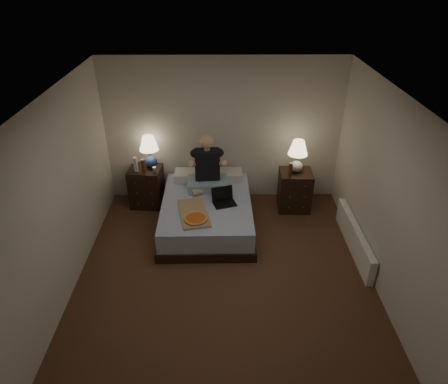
{
  "coord_description": "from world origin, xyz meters",
  "views": [
    {
      "loc": [
        -0.05,
        -4.08,
        3.79
      ],
      "look_at": [
        0.0,
        0.9,
        0.85
      ],
      "focal_mm": 32.0,
      "sensor_mm": 36.0,
      "label": 1
    }
  ],
  "objects_px": {
    "water_bottle": "(136,164)",
    "soda_can": "(154,170)",
    "person": "(207,163)",
    "bed": "(207,213)",
    "lamp_left": "(150,152)",
    "lamp_right": "(297,156)",
    "nightstand_right": "(295,190)",
    "pizza_box": "(196,219)",
    "nightstand_left": "(147,186)",
    "beer_bottle_left": "(143,166)",
    "radiator": "(354,238)",
    "laptop": "(224,198)",
    "beer_bottle_right": "(291,169)"
  },
  "relations": [
    {
      "from": "pizza_box",
      "to": "beer_bottle_left",
      "type": "bearing_deg",
      "value": 117.59
    },
    {
      "from": "beer_bottle_right",
      "to": "radiator",
      "type": "relative_size",
      "value": 0.14
    },
    {
      "from": "beer_bottle_right",
      "to": "radiator",
      "type": "height_order",
      "value": "beer_bottle_right"
    },
    {
      "from": "laptop",
      "to": "radiator",
      "type": "bearing_deg",
      "value": -33.72
    },
    {
      "from": "bed",
      "to": "person",
      "type": "xyz_separation_m",
      "value": [
        0.01,
        0.4,
        0.7
      ]
    },
    {
      "from": "nightstand_left",
      "to": "person",
      "type": "distance_m",
      "value": 1.25
    },
    {
      "from": "bed",
      "to": "nightstand_left",
      "type": "relative_size",
      "value": 2.68
    },
    {
      "from": "person",
      "to": "pizza_box",
      "type": "relative_size",
      "value": 1.22
    },
    {
      "from": "nightstand_left",
      "to": "radiator",
      "type": "bearing_deg",
      "value": -17.11
    },
    {
      "from": "nightstand_right",
      "to": "laptop",
      "type": "height_order",
      "value": "laptop"
    },
    {
      "from": "nightstand_right",
      "to": "person",
      "type": "bearing_deg",
      "value": -173.65
    },
    {
      "from": "nightstand_left",
      "to": "pizza_box",
      "type": "bearing_deg",
      "value": -48.66
    },
    {
      "from": "lamp_right",
      "to": "person",
      "type": "xyz_separation_m",
      "value": [
        -1.47,
        -0.15,
        -0.04
      ]
    },
    {
      "from": "beer_bottle_left",
      "to": "water_bottle",
      "type": "bearing_deg",
      "value": 163.89
    },
    {
      "from": "soda_can",
      "to": "person",
      "type": "height_order",
      "value": "person"
    },
    {
      "from": "bed",
      "to": "lamp_left",
      "type": "distance_m",
      "value": 1.43
    },
    {
      "from": "lamp_right",
      "to": "soda_can",
      "type": "distance_m",
      "value": 2.37
    },
    {
      "from": "lamp_left",
      "to": "person",
      "type": "height_order",
      "value": "person"
    },
    {
      "from": "lamp_left",
      "to": "soda_can",
      "type": "xyz_separation_m",
      "value": [
        0.09,
        -0.21,
        -0.23
      ]
    },
    {
      "from": "beer_bottle_left",
      "to": "person",
      "type": "distance_m",
      "value": 1.09
    },
    {
      "from": "person",
      "to": "pizza_box",
      "type": "distance_m",
      "value": 1.08
    },
    {
      "from": "nightstand_right",
      "to": "lamp_left",
      "type": "distance_m",
      "value": 2.55
    },
    {
      "from": "water_bottle",
      "to": "pizza_box",
      "type": "xyz_separation_m",
      "value": [
        1.05,
        -1.17,
        -0.31
      ]
    },
    {
      "from": "soda_can",
      "to": "pizza_box",
      "type": "height_order",
      "value": "soda_can"
    },
    {
      "from": "water_bottle",
      "to": "soda_can",
      "type": "distance_m",
      "value": 0.33
    },
    {
      "from": "beer_bottle_left",
      "to": "pizza_box",
      "type": "relative_size",
      "value": 0.3
    },
    {
      "from": "lamp_left",
      "to": "water_bottle",
      "type": "bearing_deg",
      "value": -144.87
    },
    {
      "from": "water_bottle",
      "to": "person",
      "type": "xyz_separation_m",
      "value": [
        1.2,
        -0.19,
        0.11
      ]
    },
    {
      "from": "lamp_right",
      "to": "person",
      "type": "height_order",
      "value": "person"
    },
    {
      "from": "water_bottle",
      "to": "soda_can",
      "type": "bearing_deg",
      "value": -10.68
    },
    {
      "from": "nightstand_right",
      "to": "beer_bottle_left",
      "type": "distance_m",
      "value": 2.59
    },
    {
      "from": "beer_bottle_left",
      "to": "lamp_right",
      "type": "bearing_deg",
      "value": -0.14
    },
    {
      "from": "nightstand_left",
      "to": "laptop",
      "type": "bearing_deg",
      "value": -25.06
    },
    {
      "from": "beer_bottle_right",
      "to": "water_bottle",
      "type": "bearing_deg",
      "value": 175.81
    },
    {
      "from": "lamp_left",
      "to": "beer_bottle_right",
      "type": "distance_m",
      "value": 2.36
    },
    {
      "from": "nightstand_left",
      "to": "pizza_box",
      "type": "xyz_separation_m",
      "value": [
        0.92,
        -1.25,
        0.16
      ]
    },
    {
      "from": "nightstand_right",
      "to": "water_bottle",
      "type": "height_order",
      "value": "water_bottle"
    },
    {
      "from": "lamp_right",
      "to": "person",
      "type": "bearing_deg",
      "value": -174.37
    },
    {
      "from": "nightstand_left",
      "to": "laptop",
      "type": "height_order",
      "value": "laptop"
    },
    {
      "from": "nightstand_left",
      "to": "radiator",
      "type": "height_order",
      "value": "nightstand_left"
    },
    {
      "from": "nightstand_right",
      "to": "lamp_left",
      "type": "height_order",
      "value": "lamp_left"
    },
    {
      "from": "bed",
      "to": "beer_bottle_left",
      "type": "xyz_separation_m",
      "value": [
        -1.06,
        0.55,
        0.58
      ]
    },
    {
      "from": "water_bottle",
      "to": "beer_bottle_left",
      "type": "bearing_deg",
      "value": -16.11
    },
    {
      "from": "bed",
      "to": "lamp_right",
      "type": "bearing_deg",
      "value": 19.56
    },
    {
      "from": "soda_can",
      "to": "person",
      "type": "relative_size",
      "value": 0.11
    },
    {
      "from": "nightstand_left",
      "to": "bed",
      "type": "bearing_deg",
      "value": -27.29
    },
    {
      "from": "soda_can",
      "to": "radiator",
      "type": "bearing_deg",
      "value": -20.96
    },
    {
      "from": "radiator",
      "to": "bed",
      "type": "bearing_deg",
      "value": 163.55
    },
    {
      "from": "nightstand_left",
      "to": "nightstand_right",
      "type": "distance_m",
      "value": 2.56
    },
    {
      "from": "nightstand_right",
      "to": "laptop",
      "type": "distance_m",
      "value": 1.38
    }
  ]
}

